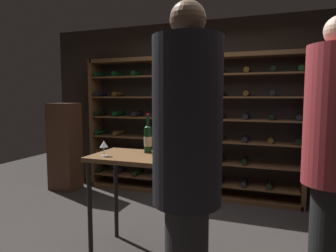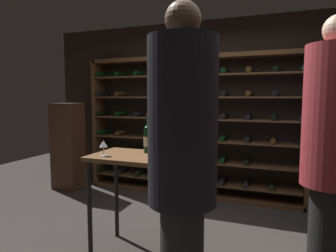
{
  "view_description": "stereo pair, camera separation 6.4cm",
  "coord_description": "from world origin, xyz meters",
  "views": [
    {
      "loc": [
        0.91,
        -2.67,
        1.52
      ],
      "look_at": [
        -0.11,
        0.15,
        1.22
      ],
      "focal_mm": 31.86,
      "sensor_mm": 36.0,
      "label": 1
    },
    {
      "loc": [
        0.97,
        -2.65,
        1.52
      ],
      "look_at": [
        -0.11,
        0.15,
        1.22
      ],
      "focal_mm": 31.86,
      "sensor_mm": 36.0,
      "label": 2
    }
  ],
  "objects": [
    {
      "name": "wine_rack",
      "position": [
        -0.35,
        1.7,
        1.06
      ],
      "size": [
        3.35,
        0.32,
        2.13
      ],
      "color": "brown",
      "rests_on": "ground"
    },
    {
      "name": "back_wall",
      "position": [
        0.0,
        1.91,
        1.34
      ],
      "size": [
        5.62,
        0.1,
        2.67
      ],
      "primitive_type": "cube",
      "color": "black",
      "rests_on": "ground"
    },
    {
      "name": "wine_glass_stemmed_center",
      "position": [
        -0.57,
        -0.31,
        1.08
      ],
      "size": [
        0.08,
        0.08,
        0.14
      ],
      "color": "silver",
      "rests_on": "tasting_table"
    },
    {
      "name": "wine_bottle_gold_foil",
      "position": [
        -0.25,
        -0.02,
        1.11
      ],
      "size": [
        0.08,
        0.08,
        0.39
      ],
      "color": "black",
      "rests_on": "tasting_table"
    },
    {
      "name": "wine_bottle_red_label",
      "position": [
        -0.01,
        -0.23,
        1.11
      ],
      "size": [
        0.08,
        0.08,
        0.38
      ],
      "color": "black",
      "rests_on": "tasting_table"
    },
    {
      "name": "ground_plane",
      "position": [
        0.0,
        0.0,
        0.0
      ],
      "size": [
        9.81,
        9.81,
        0.0
      ],
      "primitive_type": "plane",
      "color": "#383330"
    },
    {
      "name": "tasting_table",
      "position": [
        -0.21,
        -0.17,
        0.84
      ],
      "size": [
        1.03,
        0.58,
        0.97
      ],
      "color": "brown",
      "rests_on": "ground"
    },
    {
      "name": "wine_glass_stemmed_right",
      "position": [
        0.04,
        -0.07,
        1.09
      ],
      "size": [
        0.09,
        0.09,
        0.16
      ],
      "color": "silver",
      "rests_on": "tasting_table"
    },
    {
      "name": "person_bystander_dark_jacket",
      "position": [
        0.44,
        -1.02,
        1.15
      ],
      "size": [
        0.4,
        0.4,
        2.05
      ],
      "rotation": [
        0.0,
        0.0,
        -2.08
      ],
      "color": "#282828",
      "rests_on": "ground"
    },
    {
      "name": "display_cabinet",
      "position": [
        -2.33,
        1.3,
        0.71
      ],
      "size": [
        0.44,
        0.36,
        1.42
      ],
      "primitive_type": "cube",
      "color": "#4C2D1E",
      "rests_on": "ground"
    },
    {
      "name": "person_guest_blue_shirt",
      "position": [
        1.3,
        -0.33,
        1.15
      ],
      "size": [
        0.41,
        0.41,
        2.07
      ],
      "rotation": [
        0.0,
        0.0,
        2.83
      ],
      "color": "black",
      "rests_on": "ground"
    }
  ]
}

